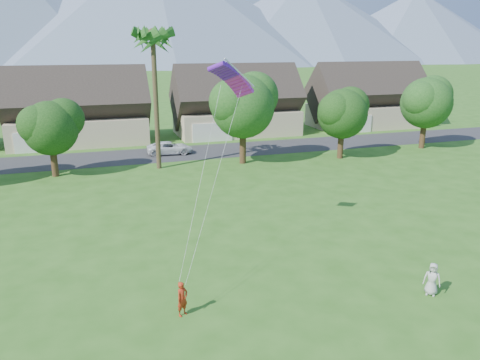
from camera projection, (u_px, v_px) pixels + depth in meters
name	position (u px, v px, depth m)	size (l,w,h in m)	color
ground	(319.00, 345.00, 17.89)	(500.00, 500.00, 0.00)	#2D6019
street	(171.00, 154.00, 49.00)	(90.00, 7.00, 0.01)	#2D2D30
kite_flyer	(182.00, 299.00, 19.65)	(0.56, 0.37, 1.53)	#A82A13
watcher	(432.00, 279.00, 21.27)	(0.76, 0.50, 1.56)	#B2B3AF
parked_car	(170.00, 148.00, 48.80)	(2.17, 4.70, 1.31)	silver
mountain_ridge	(118.00, 9.00, 250.74)	(540.00, 240.00, 70.00)	slate
houses_row	(161.00, 110.00, 56.42)	(72.75, 8.19, 8.86)	beige
tree_row	(167.00, 116.00, 41.74)	(62.27, 6.67, 8.45)	#47301C
fan_palm	(153.00, 35.00, 40.10)	(3.00, 3.00, 13.80)	#4C3D26
parafoil_kite	(232.00, 77.00, 24.62)	(3.02, 1.50, 0.50)	#6217B2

